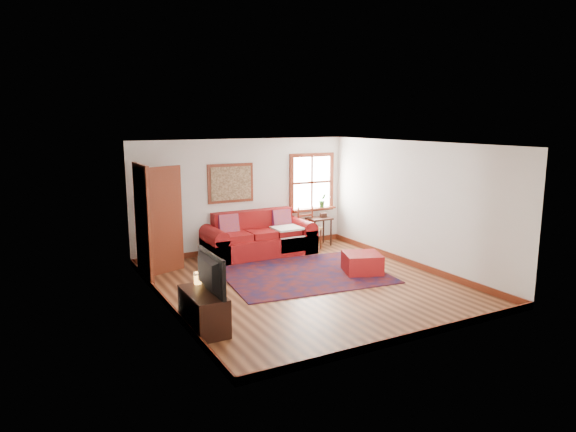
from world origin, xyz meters
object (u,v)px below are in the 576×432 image
side_table (319,223)px  ladder_back_chair (308,226)px  red_ottoman (362,263)px  media_cabinet (204,311)px  red_leather_sofa (259,241)px

side_table → ladder_back_chair: 0.35m
red_ottoman → side_table: side_table is taller
red_ottoman → media_cabinet: size_ratio=0.68×
red_ottoman → side_table: (0.45, 2.30, 0.34)m
side_table → media_cabinet: bearing=-139.5°
media_cabinet → red_leather_sofa: bearing=54.1°
red_leather_sofa → ladder_back_chair: 1.28m
red_ottoman → side_table: size_ratio=1.03×
red_leather_sofa → side_table: bearing=3.5°
red_leather_sofa → media_cabinet: bearing=-125.9°
red_ottoman → media_cabinet: 3.75m
red_ottoman → ladder_back_chair: bearing=107.9°
red_leather_sofa → media_cabinet: red_leather_sofa is taller
side_table → ladder_back_chair: bearing=-167.3°
red_ottoman → media_cabinet: media_cabinet is taller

